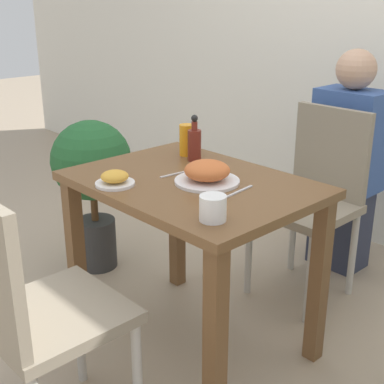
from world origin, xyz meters
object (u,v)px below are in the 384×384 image
Objects in this scene: food_plate at (207,173)px; sauce_bottle at (194,143)px; drink_cup at (213,208)px; juice_glass at (187,140)px; potted_plant_left at (92,173)px; chair_far at (315,191)px; person_figure at (346,164)px; chair_near at (30,306)px; side_plate at (115,179)px.

sauce_bottle is at bearing 145.96° from food_plate.
juice_glass is (-0.60, 0.44, 0.03)m from drink_cup.
sauce_bottle is at bearing 7.75° from potted_plant_left.
juice_glass is at bearing 159.14° from sauce_bottle.
chair_far is 4.57× the size of sauce_bottle.
chair_far is at bearing 57.20° from juice_glass.
food_plate is at bearing -90.75° from chair_far.
person_figure is (0.89, 0.99, 0.04)m from potted_plant_left.
chair_far is 10.53× the size of drink_cup.
drink_cup is at bearing -14.78° from potted_plant_left.
juice_glass is 0.12× the size of person_figure.
chair_near is 1.12× the size of potted_plant_left.
potted_plant_left is at bearing 165.22° from drink_cup.
potted_plant_left is at bearing -168.15° from juice_glass.
food_plate is at bearing -89.68° from chair_near.
food_plate is 0.36m from drink_cup.
chair_far is 6.60× the size of juice_glass.
chair_far is 0.78× the size of person_figure.
potted_plant_left is at bearing 153.97° from side_plate.
chair_far reaches higher than drink_cup.
juice_glass reaches higher than potted_plant_left.
sauce_bottle is (-0.25, 0.92, 0.29)m from chair_near.
sauce_bottle is (0.08, -0.03, 0.01)m from juice_glass.
side_plate is 0.75× the size of sauce_bottle.
juice_glass is at bearing -122.80° from chair_far.
side_plate is at bearing -102.87° from chair_far.
person_figure is at bearing 91.80° from food_plate.
potted_plant_left is at bearing -41.85° from chair_near.
drink_cup is at bearing -41.86° from food_plate.
chair_near is 6.13× the size of side_plate.
sauce_bottle is 0.25× the size of potted_plant_left.
chair_near is at bearing -88.81° from person_figure.
sauce_bottle is (-0.25, -0.56, 0.29)m from chair_far.
juice_glass is (-0.33, 0.20, 0.03)m from food_plate.
juice_glass is (-0.33, 0.96, 0.28)m from chair_near.
food_plate is at bearing -34.04° from sauce_bottle.
side_plate is 0.49m from drink_cup.
juice_glass is 0.94m from person_figure.
juice_glass is at bearing -70.76° from chair_near.
person_figure is (-0.04, 1.82, 0.06)m from chair_near.
side_plate is 1.72× the size of drink_cup.
food_plate is 1.24× the size of sauce_bottle.
food_plate is at bearing 51.29° from side_plate.
food_plate is 1.08m from person_figure.
chair_near is 1.25m from potted_plant_left.
potted_plant_left is (-0.93, 0.83, 0.02)m from chair_near.
drink_cup is at bearing -38.35° from sauce_bottle.
potted_plant_left is at bearing -145.12° from chair_far.
chair_near reaches higher than food_plate.
drink_cup is at bearing 3.48° from side_plate.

